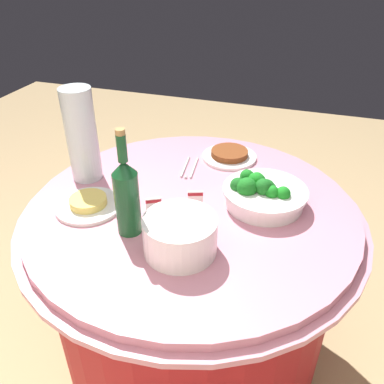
{
  "coord_description": "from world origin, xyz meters",
  "views": [
    {
      "loc": [
        -0.34,
        1.06,
        1.5
      ],
      "look_at": [
        0.0,
        0.0,
        0.79
      ],
      "focal_mm": 37.39,
      "sensor_mm": 36.0,
      "label": 1
    }
  ],
  "objects_px": {
    "decorative_fruit_vase": "(82,140)",
    "wine_bottle": "(127,195)",
    "food_plate_noodles": "(89,204)",
    "serving_tongs": "(189,168)",
    "broccoli_bowl": "(263,193)",
    "plate_stack": "(180,235)",
    "food_plate_stir_fry": "(229,155)",
    "label_placard_mid": "(154,204)",
    "label_placard_front": "(196,197)"
  },
  "relations": [
    {
      "from": "food_plate_stir_fry",
      "to": "broccoli_bowl",
      "type": "bearing_deg",
      "value": 121.85
    },
    {
      "from": "plate_stack",
      "to": "wine_bottle",
      "type": "xyz_separation_m",
      "value": [
        0.18,
        -0.04,
        0.07
      ]
    },
    {
      "from": "broccoli_bowl",
      "to": "wine_bottle",
      "type": "bearing_deg",
      "value": 36.66
    },
    {
      "from": "serving_tongs",
      "to": "label_placard_front",
      "type": "distance_m",
      "value": 0.25
    },
    {
      "from": "food_plate_noodles",
      "to": "food_plate_stir_fry",
      "type": "bearing_deg",
      "value": -126.67
    },
    {
      "from": "wine_bottle",
      "to": "food_plate_noodles",
      "type": "bearing_deg",
      "value": -21.2
    },
    {
      "from": "broccoli_bowl",
      "to": "wine_bottle",
      "type": "height_order",
      "value": "wine_bottle"
    },
    {
      "from": "food_plate_stir_fry",
      "to": "label_placard_front",
      "type": "distance_m",
      "value": 0.36
    },
    {
      "from": "broccoli_bowl",
      "to": "decorative_fruit_vase",
      "type": "relative_size",
      "value": 0.82
    },
    {
      "from": "decorative_fruit_vase",
      "to": "label_placard_mid",
      "type": "xyz_separation_m",
      "value": [
        -0.32,
        0.14,
        -0.12
      ]
    },
    {
      "from": "plate_stack",
      "to": "food_plate_stir_fry",
      "type": "xyz_separation_m",
      "value": [
        -0.0,
        -0.6,
        -0.04
      ]
    },
    {
      "from": "plate_stack",
      "to": "serving_tongs",
      "type": "relative_size",
      "value": 1.25
    },
    {
      "from": "decorative_fruit_vase",
      "to": "wine_bottle",
      "type": "bearing_deg",
      "value": 139.56
    },
    {
      "from": "food_plate_stir_fry",
      "to": "food_plate_noodles",
      "type": "height_order",
      "value": "food_plate_noodles"
    },
    {
      "from": "plate_stack",
      "to": "decorative_fruit_vase",
      "type": "height_order",
      "value": "decorative_fruit_vase"
    },
    {
      "from": "plate_stack",
      "to": "label_placard_mid",
      "type": "distance_m",
      "value": 0.21
    },
    {
      "from": "decorative_fruit_vase",
      "to": "label_placard_mid",
      "type": "height_order",
      "value": "decorative_fruit_vase"
    },
    {
      "from": "plate_stack",
      "to": "food_plate_stir_fry",
      "type": "relative_size",
      "value": 0.95
    },
    {
      "from": "food_plate_noodles",
      "to": "decorative_fruit_vase",
      "type": "bearing_deg",
      "value": -58.9
    },
    {
      "from": "wine_bottle",
      "to": "plate_stack",
      "type": "bearing_deg",
      "value": 167.38
    },
    {
      "from": "broccoli_bowl",
      "to": "serving_tongs",
      "type": "bearing_deg",
      "value": -26.93
    },
    {
      "from": "decorative_fruit_vase",
      "to": "serving_tongs",
      "type": "bearing_deg",
      "value": -153.08
    },
    {
      "from": "label_placard_front",
      "to": "serving_tongs",
      "type": "bearing_deg",
      "value": -66.75
    },
    {
      "from": "decorative_fruit_vase",
      "to": "label_placard_mid",
      "type": "bearing_deg",
      "value": 157.04
    },
    {
      "from": "wine_bottle",
      "to": "food_plate_noodles",
      "type": "xyz_separation_m",
      "value": [
        0.19,
        -0.07,
        -0.12
      ]
    },
    {
      "from": "label_placard_mid",
      "to": "serving_tongs",
      "type": "bearing_deg",
      "value": -93.38
    },
    {
      "from": "food_plate_stir_fry",
      "to": "label_placard_mid",
      "type": "relative_size",
      "value": 4.0
    },
    {
      "from": "broccoli_bowl",
      "to": "food_plate_noodles",
      "type": "height_order",
      "value": "broccoli_bowl"
    },
    {
      "from": "food_plate_noodles",
      "to": "label_placard_mid",
      "type": "distance_m",
      "value": 0.22
    },
    {
      "from": "label_placard_front",
      "to": "label_placard_mid",
      "type": "relative_size",
      "value": 1.0
    },
    {
      "from": "serving_tongs",
      "to": "label_placard_mid",
      "type": "height_order",
      "value": "label_placard_mid"
    },
    {
      "from": "label_placard_mid",
      "to": "plate_stack",
      "type": "bearing_deg",
      "value": 133.7
    },
    {
      "from": "wine_bottle",
      "to": "label_placard_mid",
      "type": "height_order",
      "value": "wine_bottle"
    },
    {
      "from": "food_plate_stir_fry",
      "to": "label_placard_mid",
      "type": "distance_m",
      "value": 0.47
    },
    {
      "from": "decorative_fruit_vase",
      "to": "serving_tongs",
      "type": "distance_m",
      "value": 0.41
    },
    {
      "from": "wine_bottle",
      "to": "food_plate_stir_fry",
      "type": "distance_m",
      "value": 0.6
    },
    {
      "from": "plate_stack",
      "to": "food_plate_noodles",
      "type": "bearing_deg",
      "value": -17.11
    },
    {
      "from": "decorative_fruit_vase",
      "to": "plate_stack",
      "type": "bearing_deg",
      "value": 148.4
    },
    {
      "from": "broccoli_bowl",
      "to": "wine_bottle",
      "type": "relative_size",
      "value": 0.83
    },
    {
      "from": "wine_bottle",
      "to": "food_plate_stir_fry",
      "type": "xyz_separation_m",
      "value": [
        -0.18,
        -0.56,
        -0.11
      ]
    },
    {
      "from": "food_plate_stir_fry",
      "to": "label_placard_mid",
      "type": "xyz_separation_m",
      "value": [
        0.14,
        0.45,
        0.02
      ]
    },
    {
      "from": "serving_tongs",
      "to": "wine_bottle",
      "type": "bearing_deg",
      "value": 83.14
    },
    {
      "from": "broccoli_bowl",
      "to": "plate_stack",
      "type": "bearing_deg",
      "value": 59.33
    },
    {
      "from": "plate_stack",
      "to": "serving_tongs",
      "type": "xyz_separation_m",
      "value": [
        0.13,
        -0.46,
        -0.05
      ]
    },
    {
      "from": "food_plate_noodles",
      "to": "serving_tongs",
      "type": "bearing_deg",
      "value": -123.92
    },
    {
      "from": "serving_tongs",
      "to": "food_plate_noodles",
      "type": "xyz_separation_m",
      "value": [
        0.24,
        0.35,
        0.01
      ]
    },
    {
      "from": "broccoli_bowl",
      "to": "food_plate_stir_fry",
      "type": "xyz_separation_m",
      "value": [
        0.18,
        -0.29,
        -0.03
      ]
    },
    {
      "from": "wine_bottle",
      "to": "serving_tongs",
      "type": "bearing_deg",
      "value": -96.86
    },
    {
      "from": "wine_bottle",
      "to": "food_plate_noodles",
      "type": "height_order",
      "value": "wine_bottle"
    },
    {
      "from": "label_placard_mid",
      "to": "food_plate_stir_fry",
      "type": "bearing_deg",
      "value": -107.92
    }
  ]
}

